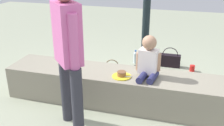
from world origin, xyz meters
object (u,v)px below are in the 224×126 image
Objects in this scene: cake_box_white at (54,71)px; water_bottle_near_gift at (79,64)px; party_cup_red at (192,68)px; cake_plate at (122,75)px; adult_standing at (68,43)px; handbag_black_leather at (170,60)px; handbag_brown_canvas at (112,72)px; water_bottle_far_side at (135,57)px; child_seated at (148,59)px.

water_bottle_near_gift is at bearing 42.33° from cake_box_white.
party_cup_red is (1.71, 0.45, -0.06)m from water_bottle_near_gift.
adult_standing is at bearing -126.19° from cake_plate.
cake_plate is 0.66× the size of handbag_black_leather.
party_cup_red is at bearing 19.72° from cake_box_white.
handbag_brown_canvas is at bearing -136.36° from handbag_black_leather.
cake_box_white is at bearing -143.60° from water_bottle_far_side.
handbag_brown_canvas is (0.08, 1.22, -0.82)m from adult_standing.
adult_standing is at bearing -113.49° from handbag_black_leather.
cake_plate reaches higher than water_bottle_near_gift.
adult_standing is at bearing -137.47° from child_seated.
handbag_brown_canvas is at bearing 114.08° from cake_plate.
child_seated reaches higher than cake_box_white.
cake_box_white is at bearing 153.82° from cake_plate.
handbag_brown_canvas is at bearing 6.26° from cake_box_white.
child_seated is 5.00× the size of party_cup_red.
handbag_black_leather is (0.17, 1.33, -0.50)m from child_seated.
cake_box_white is (-0.30, -0.27, -0.04)m from water_bottle_near_gift.
cake_box_white is (-2.01, -0.72, 0.02)m from party_cup_red.
adult_standing reaches higher than water_bottle_near_gift.
party_cup_red is at bearing 56.82° from adult_standing.
water_bottle_far_side is 1.35m from cake_box_white.
handbag_black_leather is at bearing 26.52° from cake_box_white.
handbag_brown_canvas reaches higher than party_cup_red.
handbag_brown_canvas is (-0.76, -0.73, 0.01)m from handbag_black_leather.
cake_plate reaches higher than handbag_brown_canvas.
handbag_black_leather is 1.08× the size of handbag_brown_canvas.
party_cup_red is 2.13m from cake_box_white.
water_bottle_far_side is at bearing 81.62° from adult_standing.
child_seated is 1.53× the size of cake_box_white.
child_seated is 1.43× the size of handbag_black_leather.
water_bottle_near_gift is at bearing -165.35° from party_cup_red.
handbag_black_leather is (0.85, 1.94, -0.83)m from adult_standing.
child_seated is at bearing -97.33° from handbag_black_leather.
water_bottle_near_gift is at bearing -157.82° from handbag_black_leather.
adult_standing is 16.02× the size of party_cup_red.
child_seated reaches higher than water_bottle_near_gift.
cake_plate is at bearing 53.81° from adult_standing.
water_bottle_far_side is at bearing 94.37° from cake_plate.
adult_standing is 1.47m from handbag_brown_canvas.
handbag_brown_canvas is at bearing -105.84° from water_bottle_far_side.
cake_plate reaches higher than cake_box_white.
party_cup_red is 1.28m from handbag_brown_canvas.
adult_standing is 4.97× the size of handbag_brown_canvas.
cake_box_white is at bearing -153.48° from handbag_black_leather.
child_seated is at bearing -18.70° from cake_box_white.
cake_plate reaches higher than party_cup_red.
child_seated is at bearing -113.41° from party_cup_red.
water_bottle_far_side is (0.79, 0.53, -0.00)m from water_bottle_near_gift.
cake_plate is 0.81m from handbag_brown_canvas.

